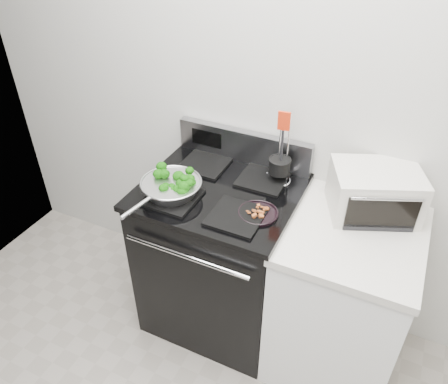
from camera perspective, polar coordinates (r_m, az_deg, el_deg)
The scene contains 8 objects.
back_wall at distance 2.19m, azimuth 10.58°, elevation 11.70°, with size 4.00×0.02×2.70m, color #BBBAB2.
gas_range at distance 2.50m, azimuth -0.51°, elevation -8.24°, with size 0.79×0.69×1.13m.
counter at distance 2.39m, azimuth 14.85°, elevation -13.40°, with size 0.62×0.68×0.92m.
skillet at distance 2.14m, azimuth -6.95°, elevation 0.71°, with size 0.30×0.48×0.07m.
broccoli_pile at distance 2.13m, azimuth -6.94°, elevation 1.13°, with size 0.24×0.24×0.08m, color black, non-canonical shape.
bacon_plate at distance 2.03m, azimuth 4.48°, elevation -2.52°, with size 0.19×0.19×0.04m.
utensil_holder at distance 2.23m, azimuth 7.22°, elevation 2.92°, with size 0.13×0.13×0.40m.
toaster_oven at distance 2.15m, azimuth 19.05°, elevation 0.05°, with size 0.48×0.43×0.23m.
Camera 1 is at (0.49, -0.19, 2.23)m, focal length 35.00 mm.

